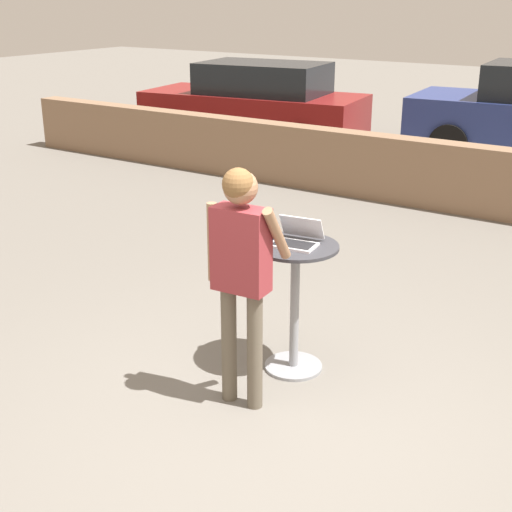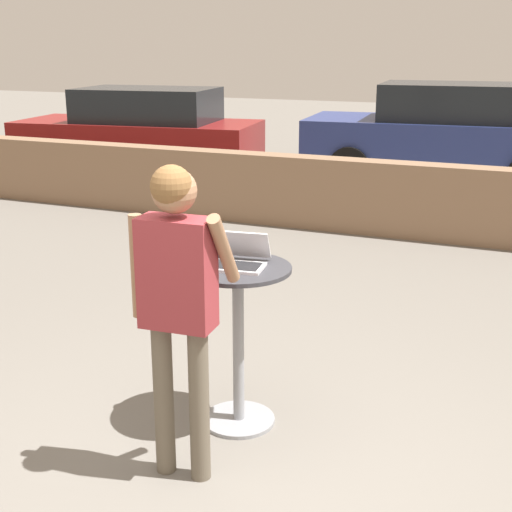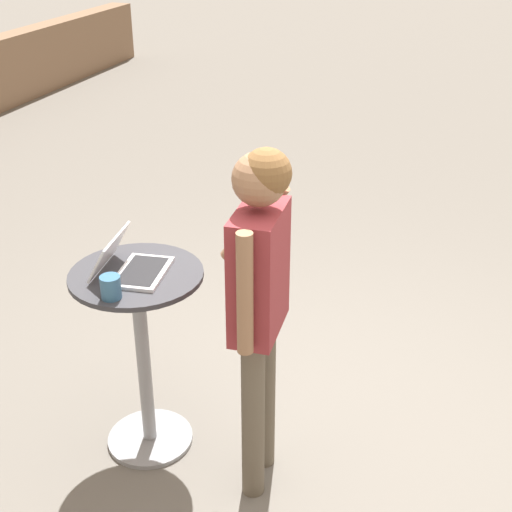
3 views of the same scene
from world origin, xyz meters
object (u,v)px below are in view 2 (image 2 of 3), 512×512
Objects in this scene: cafe_table at (238,327)px; parked_car_near_street at (141,133)px; standing_person at (177,285)px; laptop at (238,259)px; parked_car_further_down at (445,133)px.

parked_car_near_street reaches higher than cafe_table.
standing_person is (-0.06, -0.64, 0.47)m from cafe_table.
parked_car_further_down is at bearing 90.16° from laptop.
standing_person is 0.38× the size of parked_car_further_down.
laptop is at bearing 85.69° from standing_person.
standing_person is at bearing -95.08° from cafe_table.
cafe_table is 0.59× the size of standing_person.
parked_car_near_street reaches higher than laptop.
laptop is 0.21× the size of standing_person.
cafe_table is 0.43m from laptop.
parked_car_further_down is (-0.03, 8.55, 0.20)m from cafe_table.
cafe_table is 8.56m from parked_car_further_down.
cafe_table is at bearing -69.62° from laptop.
parked_car_near_street is at bearing 125.30° from laptop.
parked_car_further_down is (4.97, 1.48, 0.06)m from parked_car_near_street.
standing_person reaches higher than parked_car_further_down.
parked_car_near_street is at bearing 125.26° from cafe_table.
standing_person is at bearing -57.33° from parked_car_near_street.
cafe_table is 0.22× the size of parked_car_further_down.
standing_person is at bearing -90.16° from parked_car_further_down.
parked_car_near_street is (-5.00, 7.07, 0.13)m from cafe_table.
parked_car_further_down is (-0.02, 8.53, -0.23)m from laptop.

